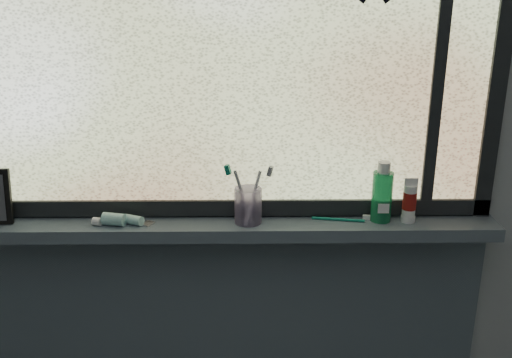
{
  "coord_description": "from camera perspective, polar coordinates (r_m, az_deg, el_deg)",
  "views": [
    {
      "loc": [
        0.05,
        -0.37,
        1.71
      ],
      "look_at": [
        0.07,
        1.05,
        1.22
      ],
      "focal_mm": 40.0,
      "sensor_mm": 36.0,
      "label": 1
    }
  ],
  "objects": [
    {
      "name": "frame_bottom",
      "position": [
        1.78,
        -2.36,
        -2.81
      ],
      "size": [
        1.6,
        0.03,
        0.05
      ],
      "primitive_type": "cube",
      "color": "black",
      "rests_on": "windowsill"
    },
    {
      "name": "frame_right",
      "position": [
        1.81,
        23.35,
        11.8
      ],
      "size": [
        0.05,
        0.03,
        1.1
      ],
      "primitive_type": "cube",
      "color": "black",
      "rests_on": "wall_back"
    },
    {
      "name": "sill_apron",
      "position": [
        2.06,
        -2.14,
        -17.33
      ],
      "size": [
        1.62,
        0.02,
        0.98
      ],
      "primitive_type": "cube",
      "color": "#47535F",
      "rests_on": "floor"
    },
    {
      "name": "frame_mullion",
      "position": [
        1.75,
        17.98,
        12.2
      ],
      "size": [
        0.03,
        0.03,
        1.0
      ],
      "primitive_type": "cube",
      "color": "black",
      "rests_on": "wall_back"
    },
    {
      "name": "toothbrush_cup",
      "position": [
        1.72,
        -0.79,
        -2.67
      ],
      "size": [
        0.1,
        0.1,
        0.11
      ],
      "primitive_type": "cylinder",
      "rotation": [
        0.0,
        0.0,
        -0.23
      ],
      "color": "#B399CB",
      "rests_on": "windowsill"
    },
    {
      "name": "wall_back",
      "position": [
        1.74,
        -2.43,
        3.66
      ],
      "size": [
        3.0,
        0.01,
        2.5
      ],
      "primitive_type": "cube",
      "color": "#9EA3A8",
      "rests_on": "ground"
    },
    {
      "name": "mouthwash_bottle",
      "position": [
        1.76,
        12.51,
        -1.25
      ],
      "size": [
        0.08,
        0.08,
        0.15
      ],
      "primitive_type": "cylinder",
      "rotation": [
        0.0,
        0.0,
        0.29
      ],
      "color": "#1E9C59",
      "rests_on": "windowsill"
    },
    {
      "name": "window_pane",
      "position": [
        1.66,
        -2.58,
        12.79
      ],
      "size": [
        1.5,
        0.01,
        1.0
      ],
      "primitive_type": "cube",
      "color": "silver",
      "rests_on": "wall_back"
    },
    {
      "name": "windowsill",
      "position": [
        1.75,
        -2.38,
        -4.91
      ],
      "size": [
        1.62,
        0.14,
        0.04
      ],
      "primitive_type": "cube",
      "color": "#47535F",
      "rests_on": "wall_back"
    },
    {
      "name": "cream_tube",
      "position": [
        1.78,
        15.12,
        -1.91
      ],
      "size": [
        0.04,
        0.04,
        0.1
      ],
      "primitive_type": "cylinder",
      "rotation": [
        0.0,
        0.0,
        -0.08
      ],
      "color": "silver",
      "rests_on": "windowsill"
    },
    {
      "name": "toothpaste_tube",
      "position": [
        1.76,
        -13.31,
        -3.94
      ],
      "size": [
        0.22,
        0.11,
        0.04
      ],
      "primitive_type": null,
      "rotation": [
        0.0,
        0.0,
        -0.31
      ],
      "color": "white",
      "rests_on": "windowsill"
    },
    {
      "name": "toothbrush_lying",
      "position": [
        1.77,
        8.21,
        -3.94
      ],
      "size": [
        0.2,
        0.05,
        0.01
      ],
      "primitive_type": null,
      "rotation": [
        0.0,
        0.0,
        -0.16
      ],
      "color": "#0D765D",
      "rests_on": "windowsill"
    }
  ]
}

